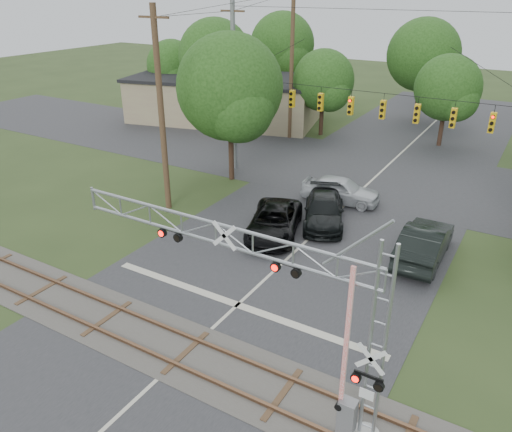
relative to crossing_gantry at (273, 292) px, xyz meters
The scene contains 13 objects.
ground 5.86m from the crossing_gantry, 156.49° to the right, with size 160.00×160.00×0.00m, color #2D3D1C.
road_main 10.07m from the crossing_gantry, 114.36° to the left, with size 14.00×90.00×0.02m, color #2C2C2F.
road_cross 23.05m from the crossing_gantry, 99.61° to the left, with size 90.00×12.00×0.02m, color #2C2C2F.
railroad_track 5.61m from the crossing_gantry, behind, with size 90.00×3.20×0.17m.
crossing_gantry is the anchor object (origin of this frame).
traffic_signal_span 18.65m from the crossing_gantry, 99.07° to the left, with size 19.34×0.36×11.50m.
pickup_black 12.33m from the crossing_gantry, 118.48° to the left, with size 2.52×5.46×1.52m, color black.
car_dark 14.10m from the crossing_gantry, 106.80° to the left, with size 2.15×5.29×1.54m, color black.
sedan_silver 17.22m from the crossing_gantry, 104.61° to the left, with size 1.92×4.78×1.63m, color #B2B6BA.
suv_dark 12.38m from the crossing_gantry, 80.89° to the left, with size 1.91×5.46×1.80m, color black.
commercial_building 37.17m from the crossing_gantry, 126.23° to the left, with size 19.67×13.19×4.21m.
utility_poles 21.67m from the crossing_gantry, 92.23° to the left, with size 23.57×28.51×13.26m.
treeline 31.85m from the crossing_gantry, 101.32° to the left, with size 56.32×30.13×9.79m.
Camera 1 is at (9.58, -9.07, 12.26)m, focal length 35.00 mm.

